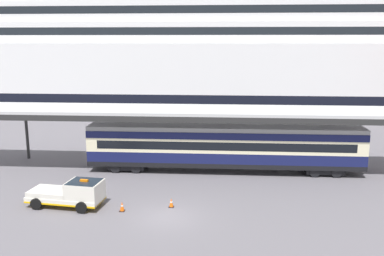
# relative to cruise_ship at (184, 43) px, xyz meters

# --- Properties ---
(ground_plane) EXTENTS (400.00, 400.00, 0.00)m
(ground_plane) POSITION_rel_cruise_ship_xyz_m (3.48, -51.61, -11.01)
(ground_plane) COLOR #605D63
(cruise_ship) EXTENTS (138.56, 28.20, 31.70)m
(cruise_ship) POSITION_rel_cruise_ship_xyz_m (0.00, 0.00, 0.00)
(cruise_ship) COLOR black
(cruise_ship) RESTS_ON ground
(platform_canopy) EXTENTS (47.77, 5.51, 5.49)m
(platform_canopy) POSITION_rel_cruise_ship_xyz_m (7.21, -41.01, -5.75)
(platform_canopy) COLOR #BCBCBC
(platform_canopy) RESTS_ON ground
(train_carriage) EXTENTS (23.73, 2.81, 4.11)m
(train_carriage) POSITION_rel_cruise_ship_xyz_m (7.21, -41.41, -8.70)
(train_carriage) COLOR black
(train_carriage) RESTS_ON ground
(service_truck) EXTENTS (5.41, 2.75, 2.02)m
(service_truck) POSITION_rel_cruise_ship_xyz_m (-3.30, -50.26, -10.02)
(service_truck) COLOR silver
(service_truck) RESTS_ON ground
(traffic_cone_near) EXTENTS (0.36, 0.36, 0.69)m
(traffic_cone_near) POSITION_rel_cruise_ship_xyz_m (0.31, -50.85, -10.68)
(traffic_cone_near) COLOR black
(traffic_cone_near) RESTS_ON ground
(traffic_cone_mid) EXTENTS (0.36, 0.36, 0.65)m
(traffic_cone_mid) POSITION_rel_cruise_ship_xyz_m (3.54, -49.91, -10.69)
(traffic_cone_mid) COLOR black
(traffic_cone_mid) RESTS_ON ground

